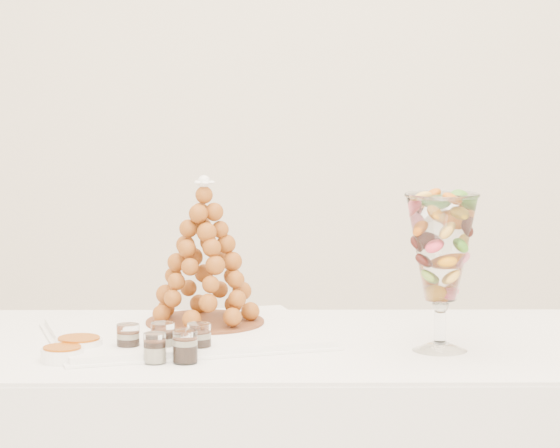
{
  "coord_description": "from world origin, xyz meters",
  "views": [
    {
      "loc": [
        0.05,
        -2.72,
        1.32
      ],
      "look_at": [
        -0.01,
        0.22,
        0.94
      ],
      "focal_mm": 85.0,
      "sensor_mm": 36.0,
      "label": 1
    }
  ],
  "objects": [
    {
      "name": "croquembouche",
      "position": [
        -0.18,
        0.22,
        0.87
      ],
      "size": [
        0.27,
        0.27,
        0.34
      ],
      "rotation": [
        0.0,
        0.0,
        -0.06
      ],
      "color": "brown",
      "rests_on": "lace_tray"
    },
    {
      "name": "ramekin_back",
      "position": [
        -0.43,
        -0.01,
        0.71
      ],
      "size": [
        0.1,
        0.1,
        0.03
      ],
      "primitive_type": "cylinder",
      "color": "white",
      "rests_on": "buffet_table"
    },
    {
      "name": "verrine_e",
      "position": [
        -0.2,
        -0.09,
        0.73
      ],
      "size": [
        0.05,
        0.05,
        0.07
      ],
      "primitive_type": "cylinder",
      "rotation": [
        0.0,
        0.0,
        0.05
      ],
      "color": "white",
      "rests_on": "buffet_table"
    },
    {
      "name": "ramekin_front",
      "position": [
        -0.45,
        -0.08,
        0.71
      ],
      "size": [
        0.09,
        0.09,
        0.03
      ],
      "primitive_type": "cylinder",
      "color": "white",
      "rests_on": "buffet_table"
    },
    {
      "name": "verrine_d",
      "position": [
        -0.26,
        -0.09,
        0.72
      ],
      "size": [
        0.06,
        0.06,
        0.06
      ],
      "primitive_type": "cylinder",
      "rotation": [
        0.0,
        0.0,
        -0.28
      ],
      "color": "white",
      "rests_on": "buffet_table"
    },
    {
      "name": "macaron_vase",
      "position": [
        0.33,
        0.04,
        0.91
      ],
      "size": [
        0.15,
        0.15,
        0.33
      ],
      "color": "white",
      "rests_on": "buffet_table"
    },
    {
      "name": "verrine_b",
      "position": [
        -0.25,
        -0.02,
        0.73
      ],
      "size": [
        0.06,
        0.06,
        0.07
      ],
      "primitive_type": "cylinder",
      "rotation": [
        0.0,
        0.0,
        0.12
      ],
      "color": "white",
      "rests_on": "buffet_table"
    },
    {
      "name": "verrine_c",
      "position": [
        -0.17,
        -0.02,
        0.73
      ],
      "size": [
        0.06,
        0.06,
        0.07
      ],
      "primitive_type": "cylinder",
      "rotation": [
        0.0,
        0.0,
        0.15
      ],
      "color": "white",
      "rests_on": "buffet_table"
    },
    {
      "name": "verrine_a",
      "position": [
        -0.32,
        -0.02,
        0.72
      ],
      "size": [
        0.05,
        0.05,
        0.06
      ],
      "primitive_type": "cylinder",
      "rotation": [
        0.0,
        0.0,
        0.06
      ],
      "color": "white",
      "rests_on": "buffet_table"
    },
    {
      "name": "lace_tray",
      "position": [
        -0.22,
        0.15,
        0.7
      ],
      "size": [
        0.67,
        0.58,
        0.02
      ],
      "primitive_type": "cube",
      "rotation": [
        0.0,
        0.0,
        0.31
      ],
      "color": "white",
      "rests_on": "buffet_table"
    }
  ]
}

